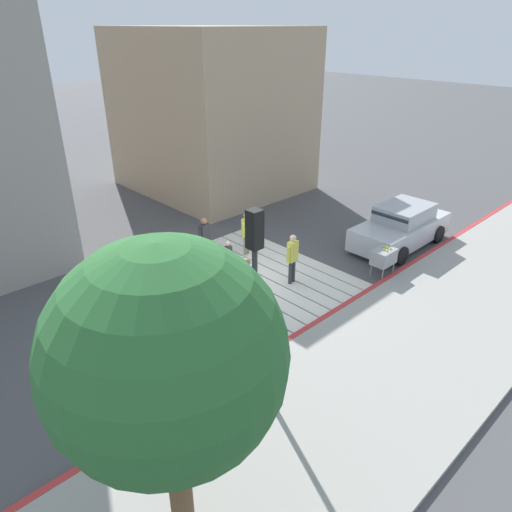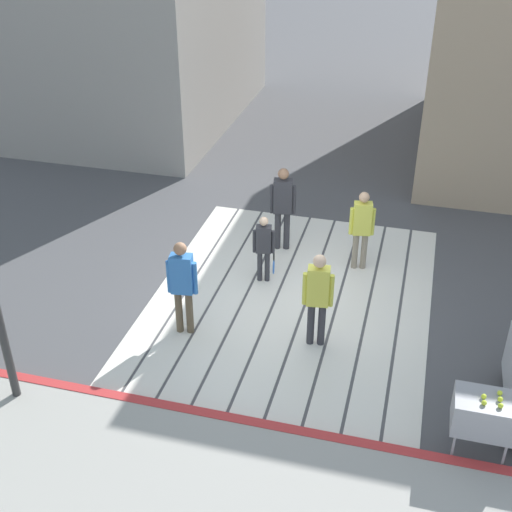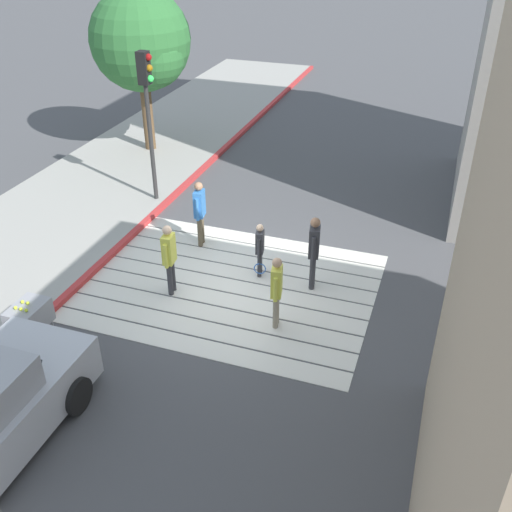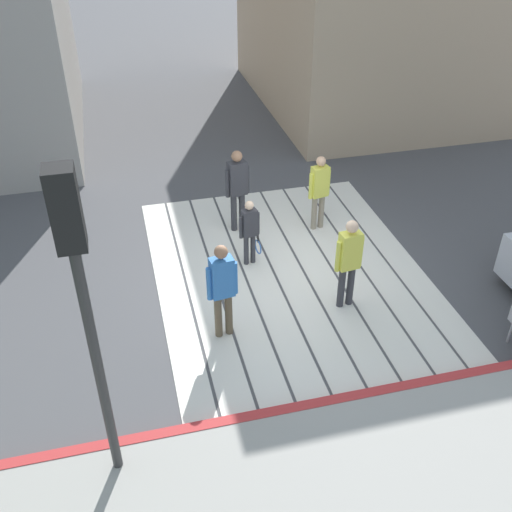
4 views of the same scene
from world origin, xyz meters
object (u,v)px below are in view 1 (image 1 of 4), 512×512
street_tree (166,356)px  pedestrian_child_with_racket (228,258)px  pedestrian_adult_lead (292,255)px  pedestrian_adult_trailing (247,281)px  pedestrian_teen_behind (246,230)px  car_parked_near_curb (401,227)px  traffic_light_corner (254,263)px  tennis_ball_cart (384,257)px  pedestrian_adult_side (205,238)px

street_tree → pedestrian_child_with_racket: (6.00, -6.15, -2.87)m
street_tree → pedestrian_adult_lead: street_tree is taller
pedestrian_adult_lead → pedestrian_adult_trailing: (-0.24, 2.17, 0.02)m
street_tree → pedestrian_adult_trailing: 7.19m
pedestrian_adult_lead → pedestrian_teen_behind: 2.57m
pedestrian_adult_trailing → pedestrian_child_with_racket: 2.08m
car_parked_near_curb → traffic_light_corner: size_ratio=1.01×
pedestrian_adult_trailing → car_parked_near_curb: bearing=-94.8°
traffic_light_corner → car_parked_near_curb: bearing=-80.1°
street_tree → tennis_ball_cart: size_ratio=5.23×
pedestrian_adult_lead → traffic_light_corner: bearing=121.4°
traffic_light_corner → pedestrian_adult_trailing: bearing=-39.6°
traffic_light_corner → tennis_ball_cart: traffic_light_corner is taller
car_parked_near_curb → pedestrian_adult_trailing: pedestrian_adult_trailing is taller
pedestrian_adult_trailing → pedestrian_adult_side: pedestrian_adult_side is taller
pedestrian_adult_lead → pedestrian_adult_trailing: size_ratio=0.98×
traffic_light_corner → pedestrian_adult_lead: (2.43, -3.99, -2.05)m
car_parked_near_curb → pedestrian_adult_side: size_ratio=2.44×
street_tree → pedestrian_adult_trailing: (4.13, -5.27, -2.63)m
pedestrian_teen_behind → pedestrian_child_with_racket: 1.90m
car_parked_near_curb → street_tree: 13.32m
traffic_light_corner → pedestrian_teen_behind: size_ratio=2.62×
car_parked_near_curb → pedestrian_adult_lead: 5.16m
pedestrian_adult_side → pedestrian_child_with_racket: size_ratio=1.31×
street_tree → pedestrian_adult_lead: 9.03m
car_parked_near_curb → pedestrian_adult_side: bearing=59.3°
car_parked_near_curb → pedestrian_teen_behind: (3.39, 4.71, 0.21)m
car_parked_near_curb → traffic_light_corner: bearing=99.9°
pedestrian_child_with_racket → pedestrian_adult_lead: bearing=-141.7°
pedestrian_adult_trailing → pedestrian_adult_side: size_ratio=0.98×
tennis_ball_cart → pedestrian_teen_behind: (4.29, 2.15, 0.25)m
pedestrian_adult_side → pedestrian_child_with_racket: pedestrian_adult_side is taller
traffic_light_corner → tennis_ball_cart: 6.95m
tennis_ball_cart → pedestrian_adult_trailing: 4.94m
tennis_ball_cart → pedestrian_adult_side: (4.65, 3.76, 0.33)m
pedestrian_teen_behind → pedestrian_adult_side: bearing=77.6°
traffic_light_corner → tennis_ball_cart: size_ratio=4.17×
car_parked_near_curb → pedestrian_teen_behind: 5.81m
street_tree → tennis_ball_cart: (2.62, -9.96, -2.93)m
traffic_light_corner → pedestrian_child_with_racket: traffic_light_corner is taller
pedestrian_adult_lead → pedestrian_adult_side: size_ratio=0.96×
car_parked_near_curb → traffic_light_corner: (-1.58, 9.07, 2.30)m
pedestrian_adult_lead → tennis_ball_cart: bearing=-124.8°
traffic_light_corner → street_tree: street_tree is taller
car_parked_near_curb → pedestrian_adult_lead: size_ratio=2.54×
tennis_ball_cart → pedestrian_adult_lead: 3.09m
car_parked_near_curb → street_tree: size_ratio=0.81×
pedestrian_adult_side → pedestrian_child_with_racket: (-1.26, 0.05, -0.26)m
pedestrian_adult_trailing → pedestrian_child_with_racket: pedestrian_adult_trailing is taller
street_tree → pedestrian_adult_side: (7.27, -6.21, -2.60)m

